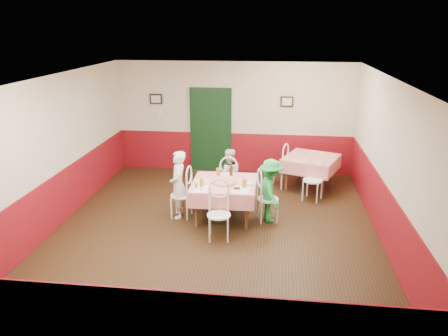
# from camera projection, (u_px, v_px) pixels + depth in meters

# --- Properties ---
(floor) EXTENTS (7.00, 7.00, 0.00)m
(floor) POSITION_uv_depth(u_px,v_px,m) (216.00, 229.00, 8.19)
(floor) COLOR black
(floor) RESTS_ON ground
(ceiling) EXTENTS (7.00, 7.00, 0.00)m
(ceiling) POSITION_uv_depth(u_px,v_px,m) (215.00, 78.00, 7.31)
(ceiling) COLOR white
(ceiling) RESTS_ON back_wall
(back_wall) EXTENTS (6.00, 0.10, 2.80)m
(back_wall) POSITION_uv_depth(u_px,v_px,m) (234.00, 118.00, 11.05)
(back_wall) COLOR beige
(back_wall) RESTS_ON ground
(front_wall) EXTENTS (6.00, 0.10, 2.80)m
(front_wall) POSITION_uv_depth(u_px,v_px,m) (168.00, 258.00, 4.45)
(front_wall) COLOR beige
(front_wall) RESTS_ON ground
(left_wall) EXTENTS (0.10, 7.00, 2.80)m
(left_wall) POSITION_uv_depth(u_px,v_px,m) (55.00, 152.00, 8.09)
(left_wall) COLOR beige
(left_wall) RESTS_ON ground
(right_wall) EXTENTS (0.10, 7.00, 2.80)m
(right_wall) POSITION_uv_depth(u_px,v_px,m) (390.00, 164.00, 7.41)
(right_wall) COLOR beige
(right_wall) RESTS_ON ground
(wainscot_back) EXTENTS (6.00, 0.03, 1.00)m
(wainscot_back) POSITION_uv_depth(u_px,v_px,m) (234.00, 152.00, 11.32)
(wainscot_back) COLOR maroon
(wainscot_back) RESTS_ON ground
(wainscot_front) EXTENTS (6.00, 0.03, 1.00)m
(wainscot_front) POSITION_uv_depth(u_px,v_px,m) (171.00, 330.00, 4.75)
(wainscot_front) COLOR maroon
(wainscot_front) RESTS_ON ground
(wainscot_left) EXTENTS (0.03, 7.00, 1.00)m
(wainscot_left) POSITION_uv_depth(u_px,v_px,m) (62.00, 197.00, 8.37)
(wainscot_left) COLOR maroon
(wainscot_left) RESTS_ON ground
(wainscot_right) EXTENTS (0.03, 7.00, 1.00)m
(wainscot_right) POSITION_uv_depth(u_px,v_px,m) (383.00, 213.00, 7.69)
(wainscot_right) COLOR maroon
(wainscot_right) RESTS_ON ground
(door) EXTENTS (0.96, 0.06, 2.10)m
(door) POSITION_uv_depth(u_px,v_px,m) (211.00, 131.00, 11.18)
(door) COLOR black
(door) RESTS_ON ground
(picture_left) EXTENTS (0.32, 0.03, 0.26)m
(picture_left) POSITION_uv_depth(u_px,v_px,m) (156.00, 99.00, 11.08)
(picture_left) COLOR black
(picture_left) RESTS_ON back_wall
(picture_right) EXTENTS (0.32, 0.03, 0.26)m
(picture_right) POSITION_uv_depth(u_px,v_px,m) (287.00, 102.00, 10.71)
(picture_right) COLOR black
(picture_right) RESTS_ON back_wall
(thermostat) EXTENTS (0.10, 0.03, 0.10)m
(thermostat) POSITION_uv_depth(u_px,v_px,m) (160.00, 113.00, 11.18)
(thermostat) COLOR white
(thermostat) RESTS_ON back_wall
(main_table) EXTENTS (1.23, 1.23, 0.77)m
(main_table) POSITION_uv_depth(u_px,v_px,m) (224.00, 201.00, 8.54)
(main_table) COLOR red
(main_table) RESTS_ON ground
(second_table) EXTENTS (1.45, 1.45, 0.77)m
(second_table) POSITION_uv_depth(u_px,v_px,m) (310.00, 173.00, 10.15)
(second_table) COLOR red
(second_table) RESTS_ON ground
(chair_left) EXTENTS (0.46, 0.46, 0.90)m
(chair_left) POSITION_uv_depth(u_px,v_px,m) (181.00, 195.00, 8.60)
(chair_left) COLOR white
(chair_left) RESTS_ON ground
(chair_right) EXTENTS (0.52, 0.52, 0.90)m
(chair_right) POSITION_uv_depth(u_px,v_px,m) (268.00, 199.00, 8.43)
(chair_right) COLOR white
(chair_right) RESTS_ON ground
(chair_far) EXTENTS (0.47, 0.47, 0.90)m
(chair_far) POSITION_uv_depth(u_px,v_px,m) (228.00, 182.00, 9.32)
(chair_far) COLOR white
(chair_far) RESTS_ON ground
(chair_near) EXTENTS (0.47, 0.47, 0.90)m
(chair_near) POSITION_uv_depth(u_px,v_px,m) (219.00, 215.00, 7.71)
(chair_near) COLOR white
(chair_near) RESTS_ON ground
(chair_second_a) EXTENTS (0.55, 0.55, 0.90)m
(chair_second_a) POSITION_uv_depth(u_px,v_px,m) (278.00, 168.00, 10.21)
(chair_second_a) COLOR white
(chair_second_a) RESTS_ON ground
(chair_second_b) EXTENTS (0.55, 0.55, 0.90)m
(chair_second_b) POSITION_uv_depth(u_px,v_px,m) (313.00, 180.00, 9.42)
(chair_second_b) COLOR white
(chair_second_b) RESTS_ON ground
(pizza) EXTENTS (0.46, 0.46, 0.03)m
(pizza) POSITION_uv_depth(u_px,v_px,m) (224.00, 182.00, 8.38)
(pizza) COLOR #B74723
(pizza) RESTS_ON main_table
(plate_left) EXTENTS (0.25, 0.25, 0.01)m
(plate_left) POSITION_uv_depth(u_px,v_px,m) (202.00, 181.00, 8.47)
(plate_left) COLOR white
(plate_left) RESTS_ON main_table
(plate_right) EXTENTS (0.25, 0.25, 0.01)m
(plate_right) POSITION_uv_depth(u_px,v_px,m) (247.00, 183.00, 8.34)
(plate_right) COLOR white
(plate_right) RESTS_ON main_table
(plate_far) EXTENTS (0.25, 0.25, 0.01)m
(plate_far) POSITION_uv_depth(u_px,v_px,m) (227.00, 175.00, 8.79)
(plate_far) COLOR white
(plate_far) RESTS_ON main_table
(glass_a) EXTENTS (0.08, 0.08, 0.14)m
(glass_a) POSITION_uv_depth(u_px,v_px,m) (202.00, 182.00, 8.20)
(glass_a) COLOR #BF7219
(glass_a) RESTS_ON main_table
(glass_b) EXTENTS (0.09, 0.09, 0.16)m
(glass_b) POSITION_uv_depth(u_px,v_px,m) (244.00, 183.00, 8.14)
(glass_b) COLOR #BF7219
(glass_b) RESTS_ON main_table
(glass_c) EXTENTS (0.08, 0.08, 0.15)m
(glass_c) POSITION_uv_depth(u_px,v_px,m) (218.00, 172.00, 8.78)
(glass_c) COLOR #BF7219
(glass_c) RESTS_ON main_table
(beer_bottle) EXTENTS (0.07, 0.07, 0.24)m
(beer_bottle) POSITION_uv_depth(u_px,v_px,m) (231.00, 170.00, 8.72)
(beer_bottle) COLOR #381C0A
(beer_bottle) RESTS_ON main_table
(shaker_a) EXTENTS (0.04, 0.04, 0.09)m
(shaker_a) POSITION_uv_depth(u_px,v_px,m) (197.00, 187.00, 8.03)
(shaker_a) COLOR silver
(shaker_a) RESTS_ON main_table
(shaker_b) EXTENTS (0.04, 0.04, 0.09)m
(shaker_b) POSITION_uv_depth(u_px,v_px,m) (201.00, 188.00, 7.98)
(shaker_b) COLOR silver
(shaker_b) RESTS_ON main_table
(shaker_c) EXTENTS (0.04, 0.04, 0.09)m
(shaker_c) POSITION_uv_depth(u_px,v_px,m) (196.00, 186.00, 8.10)
(shaker_c) COLOR #B23319
(shaker_c) RESTS_ON main_table
(menu_left) EXTENTS (0.36, 0.44, 0.00)m
(menu_left) POSITION_uv_depth(u_px,v_px,m) (201.00, 189.00, 8.08)
(menu_left) COLOR white
(menu_left) RESTS_ON main_table
(menu_right) EXTENTS (0.37, 0.45, 0.00)m
(menu_right) POSITION_uv_depth(u_px,v_px,m) (241.00, 190.00, 8.04)
(menu_right) COLOR white
(menu_right) RESTS_ON main_table
(wallet) EXTENTS (0.11, 0.09, 0.02)m
(wallet) POSITION_uv_depth(u_px,v_px,m) (237.00, 188.00, 8.07)
(wallet) COLOR black
(wallet) RESTS_ON main_table
(diner_left) EXTENTS (0.40, 0.54, 1.35)m
(diner_left) POSITION_uv_depth(u_px,v_px,m) (178.00, 185.00, 8.53)
(diner_left) COLOR gray
(diner_left) RESTS_ON ground
(diner_far) EXTENTS (0.66, 0.57, 1.18)m
(diner_far) POSITION_uv_depth(u_px,v_px,m) (229.00, 175.00, 9.32)
(diner_far) COLOR gray
(diner_far) RESTS_ON ground
(diner_right) EXTENTS (0.65, 0.90, 1.25)m
(diner_right) POSITION_uv_depth(u_px,v_px,m) (271.00, 191.00, 8.37)
(diner_right) COLOR gray
(diner_right) RESTS_ON ground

